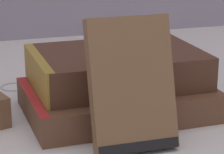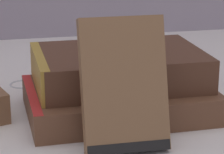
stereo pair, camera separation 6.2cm
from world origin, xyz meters
TOP-DOWN VIEW (x-y plane):
  - ground_plane at (0.00, 0.00)m, footprint 3.00×3.00m
  - book_flat_bottom at (-0.01, 0.01)m, footprint 0.25×0.18m
  - book_flat_top at (-0.01, 0.03)m, footprint 0.23×0.16m
  - book_leaning_front at (-0.02, -0.10)m, footprint 0.10×0.06m
  - pocket_watch at (0.03, 0.03)m, footprint 0.06×0.06m
  - reading_glasses at (-0.10, 0.16)m, footprint 0.11×0.07m

SIDE VIEW (x-z plane):
  - ground_plane at x=0.00m, z-range 0.00..0.00m
  - reading_glasses at x=-0.10m, z-range 0.00..0.00m
  - book_flat_bottom at x=-0.01m, z-range 0.00..0.04m
  - book_flat_top at x=-0.01m, z-range 0.04..0.08m
  - book_leaning_front at x=-0.02m, z-range -0.01..0.15m
  - pocket_watch at x=0.03m, z-range 0.08..0.09m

